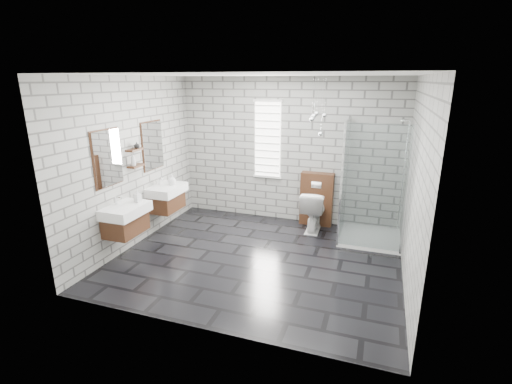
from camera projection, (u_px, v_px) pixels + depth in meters
The scene contains 20 objects.
floor at pixel (258, 259), 5.71m from camera, with size 4.20×3.60×0.02m, color black.
ceiling at pixel (258, 74), 4.92m from camera, with size 4.20×3.60×0.02m, color white.
wall_back at pixel (288, 151), 6.96m from camera, with size 4.20×0.02×2.70m, color #A1A19C.
wall_front at pixel (200, 215), 3.68m from camera, with size 4.20×0.02×2.70m, color #A1A19C.
wall_left at pixel (134, 163), 5.97m from camera, with size 0.02×3.60×2.70m, color #A1A19C.
wall_right at pixel (416, 186), 4.67m from camera, with size 0.02×3.60×2.70m, color #A1A19C.
vanity_left at pixel (123, 211), 5.52m from camera, with size 0.47×0.70×1.57m.
vanity_right at pixel (165, 191), 6.55m from camera, with size 0.47×0.70×1.57m.
shelf_lower at pixel (136, 166), 5.91m from camera, with size 0.14×0.30×0.03m, color #492816.
shelf_upper at pixel (135, 150), 5.83m from camera, with size 0.14×0.30×0.03m, color #492816.
window at pixel (268, 140), 7.00m from camera, with size 0.56×0.05×1.48m.
cistern_panel at pixel (317, 199), 6.92m from camera, with size 0.60×0.20×1.00m, color #492816.
flush_plate at pixel (316, 185), 6.74m from camera, with size 0.18×0.01×0.12m, color silver.
shower_enclosure at pixel (365, 213), 6.17m from camera, with size 1.00×1.00×2.03m.
pendant_cluster at pixel (318, 119), 6.19m from camera, with size 0.27×0.22×0.98m.
toilet at pixel (313, 210), 6.70m from camera, with size 0.41×0.73×0.74m, color white.
soap_bottle_a at pixel (137, 196), 5.62m from camera, with size 0.09×0.09×0.20m, color #B2B2B2.
soap_bottle_b at pixel (172, 180), 6.55m from camera, with size 0.15×0.15×0.19m, color #B2B2B2.
soap_bottle_c at pixel (133, 160), 5.80m from camera, with size 0.08×0.08×0.20m, color #B2B2B2.
vase at pixel (137, 145), 5.86m from camera, with size 0.09×0.09×0.10m, color #B2B2B2.
Camera 1 is at (1.64, -4.90, 2.64)m, focal length 26.00 mm.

